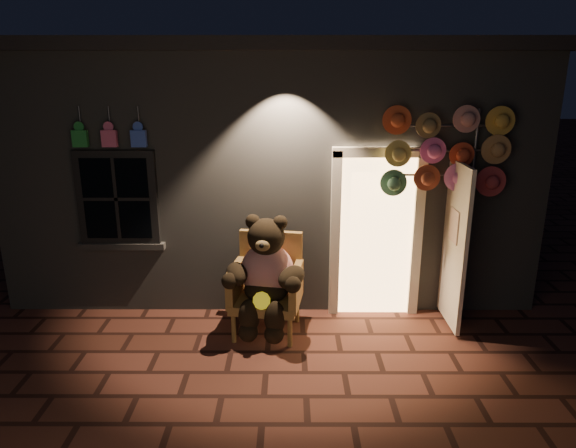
{
  "coord_description": "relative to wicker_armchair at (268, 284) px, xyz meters",
  "views": [
    {
      "loc": [
        0.25,
        -4.76,
        3.08
      ],
      "look_at": [
        0.23,
        1.0,
        1.35
      ],
      "focal_mm": 32.0,
      "sensor_mm": 36.0,
      "label": 1
    }
  ],
  "objects": [
    {
      "name": "hat_rack",
      "position": [
        2.12,
        0.28,
        1.54
      ],
      "size": [
        1.51,
        0.22,
        2.67
      ],
      "color": "#59595E",
      "rests_on": "ground"
    },
    {
      "name": "wicker_armchair",
      "position": [
        0.0,
        0.0,
        0.0
      ],
      "size": [
        0.91,
        0.85,
        1.19
      ],
      "rotation": [
        0.0,
        0.0,
        -0.15
      ],
      "color": "olive",
      "rests_on": "ground"
    },
    {
      "name": "shop_building",
      "position": [
        0.02,
        2.99,
        1.14
      ],
      "size": [
        7.3,
        5.95,
        3.51
      ],
      "color": "slate",
      "rests_on": "ground"
    },
    {
      "name": "ground",
      "position": [
        0.01,
        -1.0,
        -0.59
      ],
      "size": [
        60.0,
        60.0,
        0.0
      ],
      "primitive_type": "plane",
      "color": "brown",
      "rests_on": "ground"
    },
    {
      "name": "teddy_bear",
      "position": [
        -0.01,
        -0.15,
        0.18
      ],
      "size": [
        1.02,
        0.85,
        1.42
      ],
      "rotation": [
        0.0,
        0.0,
        -0.15
      ],
      "color": "#A81411",
      "rests_on": "ground"
    }
  ]
}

